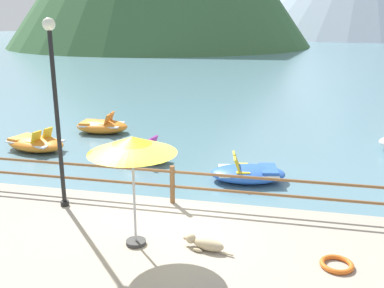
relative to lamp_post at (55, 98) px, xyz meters
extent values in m
plane|color=slate|center=(2.50, 39.18, -3.02)|extent=(200.00, 200.00, 0.00)
cylinder|color=brown|center=(2.50, 0.73, -2.14)|extent=(0.12, 0.12, 0.95)
cylinder|color=brown|center=(2.50, 0.73, -1.81)|extent=(23.80, 0.07, 0.07)
cylinder|color=brown|center=(2.50, 0.73, -2.19)|extent=(23.80, 0.07, 0.07)
cylinder|color=black|center=(0.00, 0.00, -0.56)|extent=(0.10, 0.10, 4.11)
sphere|color=silver|center=(0.00, 0.00, 1.61)|extent=(0.28, 0.28, 0.28)
cylinder|color=black|center=(0.00, 0.00, -2.56)|extent=(0.20, 0.20, 0.12)
cylinder|color=#B2B2B7|center=(2.31, -1.40, -1.62)|extent=(0.05, 0.05, 2.00)
cone|color=yellow|center=(2.31, -1.40, -0.54)|extent=(1.70, 1.70, 0.32)
cylinder|color=#333333|center=(2.31, -1.40, -2.58)|extent=(0.40, 0.40, 0.08)
ellipsoid|color=tan|center=(3.77, -1.31, -2.50)|extent=(0.68, 0.40, 0.24)
sphere|color=tan|center=(3.40, -1.23, -2.46)|extent=(0.20, 0.20, 0.20)
ellipsoid|color=tan|center=(3.29, -1.20, -2.48)|extent=(0.14, 0.11, 0.08)
cylinder|color=tan|center=(4.16, -1.45, -2.58)|extent=(0.22, 0.09, 0.04)
ellipsoid|color=tan|center=(3.65, -1.12, -2.58)|extent=(0.21, 0.11, 0.07)
ellipsoid|color=tan|center=(3.57, -1.43, -2.58)|extent=(0.21, 0.11, 0.07)
torus|color=orange|center=(6.16, -1.39, -2.57)|extent=(0.61, 0.61, 0.09)
ellipsoid|color=orange|center=(-2.58, 8.05, -2.74)|extent=(2.31, 1.48, 0.55)
cube|color=silver|center=(-2.58, 8.05, -2.65)|extent=(1.81, 1.20, 0.06)
cube|color=orange|center=(-2.43, 8.32, -2.58)|extent=(0.43, 0.43, 0.08)
cube|color=orange|center=(-2.25, 8.34, -2.36)|extent=(0.23, 0.41, 0.43)
cube|color=orange|center=(-2.40, 7.79, -2.58)|extent=(0.43, 0.43, 0.08)
cube|color=orange|center=(-2.22, 7.80, -2.36)|extent=(0.23, 0.41, 0.43)
cube|color=orange|center=(-3.19, 8.01, -2.59)|extent=(0.55, 0.96, 0.12)
ellipsoid|color=orange|center=(0.31, 4.78, -2.75)|extent=(2.36, 1.50, 0.54)
cube|color=silver|center=(0.31, 4.78, -2.65)|extent=(1.85, 1.21, 0.06)
cube|color=purple|center=(0.51, 4.97, -2.58)|extent=(0.47, 0.47, 0.08)
cube|color=purple|center=(0.69, 4.93, -2.36)|extent=(0.28, 0.43, 0.43)
cube|color=purple|center=(0.43, 4.54, -2.58)|extent=(0.47, 0.47, 0.08)
cube|color=purple|center=(0.61, 4.50, -2.36)|extent=(0.28, 0.43, 0.43)
cube|color=orange|center=(-0.28, 4.90, -2.59)|extent=(0.62, 0.85, 0.12)
ellipsoid|color=orange|center=(-3.96, 5.14, -2.76)|extent=(2.68, 1.94, 0.51)
cube|color=silver|center=(-3.96, 5.14, -2.67)|extent=(2.10, 1.57, 0.06)
cube|color=yellow|center=(-3.71, 5.36, -2.60)|extent=(0.49, 0.49, 0.08)
cube|color=yellow|center=(-3.54, 5.32, -2.38)|extent=(0.30, 0.44, 0.43)
cube|color=yellow|center=(-3.85, 4.83, -2.60)|extent=(0.49, 0.49, 0.08)
cube|color=yellow|center=(-3.67, 4.78, -2.38)|extent=(0.30, 0.44, 0.43)
cube|color=orange|center=(-4.60, 5.30, -2.61)|extent=(0.75, 1.07, 0.12)
ellipsoid|color=blue|center=(4.07, 3.64, -2.79)|extent=(2.45, 1.72, 0.46)
cube|color=silver|center=(4.07, 3.64, -2.71)|extent=(1.92, 1.39, 0.06)
cube|color=yellow|center=(3.96, 3.35, -2.64)|extent=(0.46, 0.46, 0.08)
cube|color=yellow|center=(3.78, 3.32, -2.42)|extent=(0.27, 0.43, 0.43)
cube|color=yellow|center=(3.86, 3.88, -2.64)|extent=(0.46, 0.46, 0.08)
cube|color=yellow|center=(3.68, 3.85, -2.42)|extent=(0.27, 0.43, 0.43)
cube|color=blue|center=(4.68, 3.75, -2.65)|extent=(0.65, 1.01, 0.12)
camera|label=1|loc=(5.08, -8.77, 1.75)|focal=40.60mm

